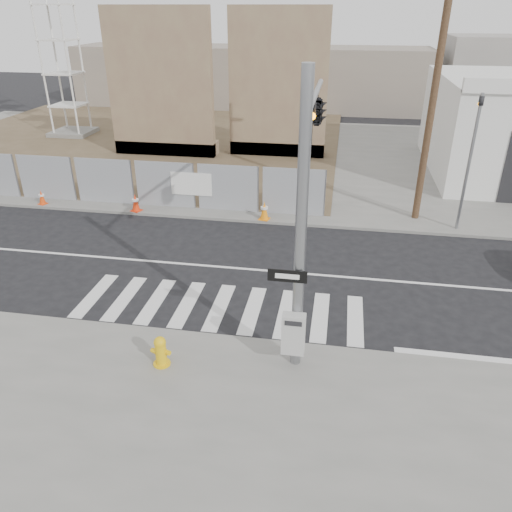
% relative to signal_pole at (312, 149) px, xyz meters
% --- Properties ---
extents(ground, '(100.00, 100.00, 0.00)m').
position_rel_signal_pole_xyz_m(ground, '(-2.49, 2.05, -4.78)').
color(ground, black).
rests_on(ground, ground).
extents(sidewalk_far, '(50.00, 20.00, 0.12)m').
position_rel_signal_pole_xyz_m(sidewalk_far, '(-2.49, 16.05, -4.72)').
color(sidewalk_far, slate).
rests_on(sidewalk_far, ground).
extents(signal_pole, '(0.96, 5.87, 7.00)m').
position_rel_signal_pole_xyz_m(signal_pole, '(0.00, 0.00, 0.00)').
color(signal_pole, gray).
rests_on(signal_pole, sidewalk_near).
extents(far_signal_pole, '(0.16, 0.20, 5.60)m').
position_rel_signal_pole_xyz_m(far_signal_pole, '(5.51, 6.65, -1.30)').
color(far_signal_pole, gray).
rests_on(far_signal_pole, sidewalk_far).
extents(chain_link_fence, '(24.60, 0.04, 2.00)m').
position_rel_signal_pole_xyz_m(chain_link_fence, '(-12.49, 7.05, -3.66)').
color(chain_link_fence, gray).
rests_on(chain_link_fence, sidewalk_far).
extents(concrete_wall_left, '(6.00, 1.30, 8.00)m').
position_rel_signal_pole_xyz_m(concrete_wall_left, '(-9.49, 15.13, -1.40)').
color(concrete_wall_left, brown).
rests_on(concrete_wall_left, sidewalk_far).
extents(concrete_wall_right, '(5.50, 1.30, 8.00)m').
position_rel_signal_pole_xyz_m(concrete_wall_right, '(-2.99, 16.13, -1.40)').
color(concrete_wall_right, brown).
rests_on(concrete_wall_right, sidewalk_far).
extents(utility_pole_right, '(1.60, 0.28, 10.00)m').
position_rel_signal_pole_xyz_m(utility_pole_right, '(4.01, 7.55, 0.42)').
color(utility_pole_right, brown).
rests_on(utility_pole_right, sidewalk_far).
extents(fire_hydrant, '(0.56, 0.56, 0.81)m').
position_rel_signal_pole_xyz_m(fire_hydrant, '(-3.24, -3.42, -4.26)').
color(fire_hydrant, '#E7B50C').
rests_on(fire_hydrant, sidewalk_near).
extents(traffic_cone_b, '(0.42, 0.42, 0.65)m').
position_rel_signal_pole_xyz_m(traffic_cone_b, '(-12.25, 6.34, -4.35)').
color(traffic_cone_b, '#E03E0B').
rests_on(traffic_cone_b, sidewalk_far).
extents(traffic_cone_c, '(0.51, 0.51, 0.77)m').
position_rel_signal_pole_xyz_m(traffic_cone_c, '(-7.81, 6.27, -4.29)').
color(traffic_cone_c, red).
rests_on(traffic_cone_c, sidewalk_far).
extents(traffic_cone_d, '(0.48, 0.48, 0.79)m').
position_rel_signal_pole_xyz_m(traffic_cone_d, '(-2.20, 6.27, -4.28)').
color(traffic_cone_d, orange).
rests_on(traffic_cone_d, sidewalk_far).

